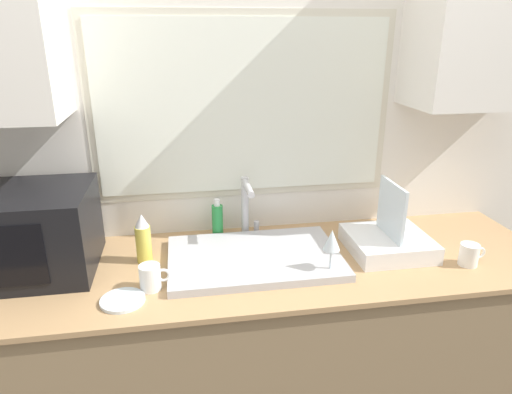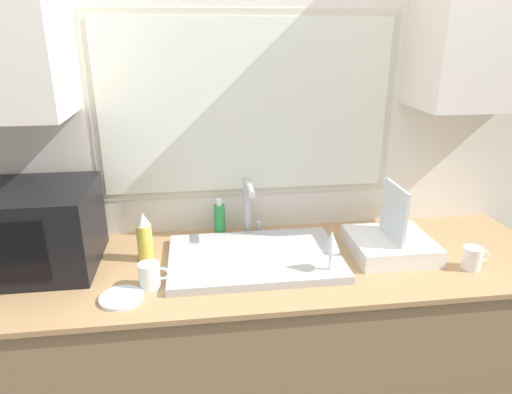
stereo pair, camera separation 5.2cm
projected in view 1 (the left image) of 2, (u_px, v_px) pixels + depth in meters
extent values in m
cube|color=#8C7251|center=(257.00, 360.00, 1.93)|extent=(2.31, 0.66, 0.90)
cube|color=tan|center=(257.00, 264.00, 1.77)|extent=(2.34, 0.69, 0.02)
cube|color=silver|center=(243.00, 145.00, 1.97)|extent=(6.00, 0.06, 2.60)
cube|color=beige|center=(244.00, 108.00, 1.89)|extent=(1.26, 0.01, 0.77)
cube|color=white|center=(244.00, 108.00, 1.88)|extent=(1.20, 0.01, 0.71)
cube|color=white|center=(487.00, 5.00, 1.75)|extent=(0.53, 0.32, 0.77)
cube|color=#B2B2B7|center=(254.00, 258.00, 1.77)|extent=(0.66, 0.43, 0.03)
cylinder|color=#B7B7BC|center=(245.00, 207.00, 1.96)|extent=(0.03, 0.03, 0.26)
cylinder|color=#B7B7BC|center=(248.00, 188.00, 1.83)|extent=(0.03, 0.18, 0.03)
cylinder|color=#B7B7BC|center=(256.00, 228.00, 2.00)|extent=(0.02, 0.02, 0.06)
cube|color=black|center=(25.00, 232.00, 1.66)|extent=(0.48, 0.39, 0.31)
cube|color=white|center=(388.00, 243.00, 1.84)|extent=(0.31, 0.30, 0.07)
cube|color=silver|center=(391.00, 210.00, 1.79)|extent=(0.01, 0.22, 0.22)
cylinder|color=#D8CC4C|center=(144.00, 244.00, 1.75)|extent=(0.06, 0.06, 0.15)
cone|color=silver|center=(141.00, 220.00, 1.71)|extent=(0.05, 0.05, 0.05)
cylinder|color=#268C3F|center=(218.00, 221.00, 1.96)|extent=(0.05, 0.05, 0.15)
cylinder|color=white|center=(217.00, 203.00, 1.93)|extent=(0.03, 0.03, 0.03)
cylinder|color=white|center=(150.00, 277.00, 1.57)|extent=(0.07, 0.07, 0.09)
torus|color=white|center=(163.00, 275.00, 1.57)|extent=(0.05, 0.01, 0.05)
cylinder|color=silver|center=(330.00, 275.00, 1.67)|extent=(0.06, 0.06, 0.00)
cylinder|color=silver|center=(330.00, 262.00, 1.65)|extent=(0.01, 0.01, 0.10)
cone|color=silver|center=(332.00, 240.00, 1.62)|extent=(0.06, 0.06, 0.08)
cylinder|color=white|center=(469.00, 255.00, 1.73)|extent=(0.07, 0.07, 0.09)
torus|color=white|center=(480.00, 253.00, 1.74)|extent=(0.05, 0.01, 0.05)
cylinder|color=silver|center=(123.00, 300.00, 1.51)|extent=(0.15, 0.15, 0.01)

